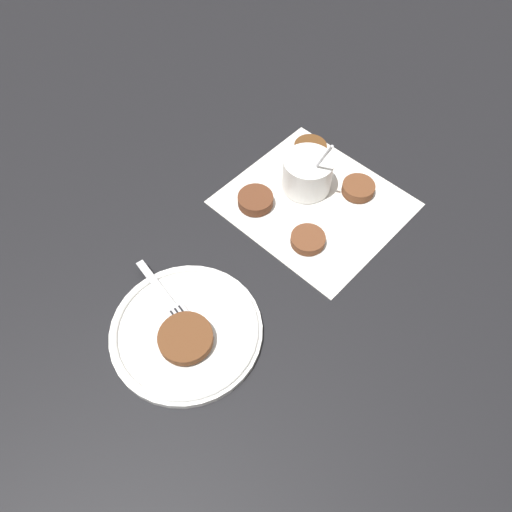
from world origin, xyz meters
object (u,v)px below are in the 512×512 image
object	(u,v)px
serving_plate	(186,331)
fork	(172,306)
fritter_on_plate	(186,338)
sauce_bowl	(307,175)

from	to	relation	value
serving_plate	fork	bearing A→B (deg)	-16.74
serving_plate	fritter_on_plate	size ratio (longest dim) A/B	2.84
sauce_bowl	serving_plate	world-z (taller)	sauce_bowl
sauce_bowl	fork	world-z (taller)	sauce_bowl
fritter_on_plate	fork	bearing A→B (deg)	-24.34
sauce_bowl	fritter_on_plate	size ratio (longest dim) A/B	1.62
serving_plate	fritter_on_plate	distance (m)	0.02
sauce_bowl	serving_plate	xyz separation A→B (m)	(-0.05, 0.34, -0.02)
sauce_bowl	fritter_on_plate	xyz separation A→B (m)	(-0.06, 0.36, -0.01)
sauce_bowl	fork	distance (m)	0.33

